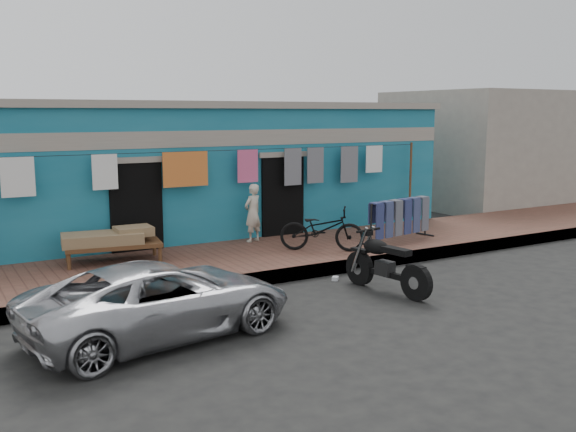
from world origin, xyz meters
The scene contains 15 objects.
ground centered at (0.00, 0.00, 0.00)m, with size 80.00×80.00×0.00m, color black.
sidewalk centered at (0.00, 3.00, 0.12)m, with size 28.00×3.00×0.25m, color brown.
curb centered at (0.00, 1.55, 0.12)m, with size 28.00×0.10×0.25m, color gray.
building centered at (0.00, 6.99, 1.69)m, with size 12.20×5.20×3.36m.
neighbor_right centered at (11.00, 7.00, 1.90)m, with size 6.00×5.00×3.80m, color #9E9384.
clothesline centered at (0.04, 4.25, 1.81)m, with size 10.06×0.06×2.10m.
car centered at (-3.30, -0.11, 0.55)m, with size 1.77×3.88×1.09m, color #B5B5BA.
seated_person centered at (0.33, 4.12, 0.90)m, with size 0.47×0.31×1.30m, color beige.
bicycle centered at (1.13, 2.53, 0.81)m, with size 0.61×1.73×1.12m, color black.
motorcycle centered at (0.85, 0.04, 0.53)m, with size 0.84×1.71×1.06m, color black, non-canonical shape.
charpoy centered at (-2.92, 3.68, 0.57)m, with size 2.01×1.18×0.64m, color brown, non-canonical shape.
jeans_rack centered at (3.24, 2.56, 0.73)m, with size 2.06×0.77×0.97m, color black, non-canonical shape.
litter_a centered at (-0.93, 0.94, 0.04)m, with size 0.19×0.15×0.08m, color silver.
litter_b centered at (0.54, 1.16, 0.04)m, with size 0.14×0.11×0.07m, color silver.
litter_c centered at (-0.85, 0.95, 0.04)m, with size 0.20×0.16×0.08m, color silver.
Camera 1 is at (-6.11, -8.46, 3.10)m, focal length 40.00 mm.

